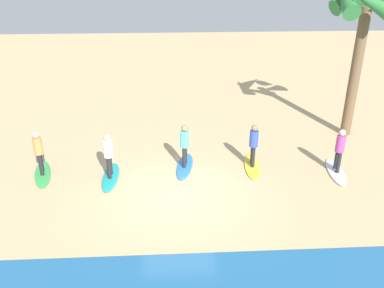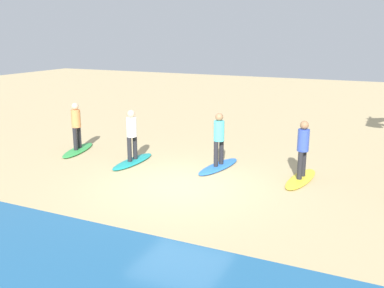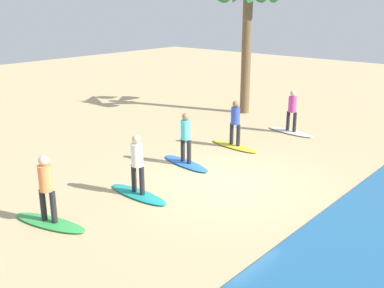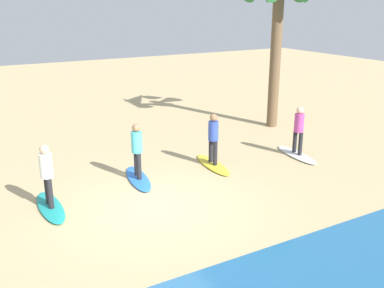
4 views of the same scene
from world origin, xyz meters
The scene contains 12 objects.
ground_plane centered at (0.00, 0.00, 0.00)m, with size 60.00×60.00×0.00m, color tan.
surfboard_white centered at (-5.89, -1.26, 0.04)m, with size 2.10×0.56×0.09m, color white.
surfer_white centered at (-5.89, -1.26, 1.04)m, with size 0.32×0.46×1.64m.
surfboard_yellow centered at (-2.87, -1.87, 0.04)m, with size 2.10×0.56×0.09m, color yellow.
surfer_yellow centered at (-2.87, -1.87, 1.04)m, with size 0.32×0.46×1.64m.
surfboard_blue centered at (-0.31, -1.97, 0.04)m, with size 2.10×0.56×0.09m, color blue.
surfer_blue centered at (-0.31, -1.97, 1.04)m, with size 0.32×0.46×1.64m.
surfboard_teal centered at (2.40, -1.31, 0.04)m, with size 2.10×0.56×0.09m, color teal.
surfer_teal centered at (2.40, -1.31, 1.04)m, with size 0.32×0.46×1.64m.
surfboard_green centered at (4.92, -1.67, 0.04)m, with size 2.10×0.56×0.09m, color green.
surfer_green centered at (4.92, -1.67, 1.04)m, with size 0.32×0.45×1.64m.
palm_tree centered at (-7.61, -4.70, 5.13)m, with size 2.88×3.03×6.41m.
Camera 1 is at (0.18, 11.72, 7.48)m, focal length 38.37 mm.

